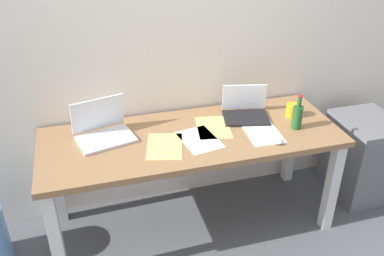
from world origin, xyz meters
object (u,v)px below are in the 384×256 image
(desk, at_px, (192,147))
(computer_mouse, at_px, (276,140))
(laptop_left, at_px, (103,130))
(filing_cabinet, at_px, (362,157))
(laptop_right, at_px, (245,111))
(coffee_mug, at_px, (292,110))
(beer_bottle, at_px, (297,116))

(desk, height_order, computer_mouse, computer_mouse)
(laptop_left, xyz_separation_m, filing_cabinet, (1.86, -0.12, -0.46))
(desk, height_order, laptop_right, laptop_right)
(laptop_right, height_order, filing_cabinet, laptop_right)
(desk, xyz_separation_m, filing_cabinet, (1.33, 0.00, -0.31))
(filing_cabinet, bearing_deg, laptop_right, 171.47)
(filing_cabinet, bearing_deg, laptop_left, 176.40)
(laptop_left, height_order, coffee_mug, laptop_left)
(coffee_mug, bearing_deg, laptop_left, 177.05)
(desk, bearing_deg, filing_cabinet, 0.00)
(beer_bottle, xyz_separation_m, coffee_mug, (0.04, 0.15, -0.04))
(computer_mouse, bearing_deg, beer_bottle, 11.25)
(desk, bearing_deg, beer_bottle, -8.19)
(laptop_right, height_order, beer_bottle, beer_bottle)
(laptop_right, bearing_deg, desk, -161.61)
(desk, relative_size, filing_cabinet, 3.00)
(beer_bottle, relative_size, computer_mouse, 2.30)
(laptop_right, bearing_deg, filing_cabinet, -8.53)
(laptop_right, xyz_separation_m, filing_cabinet, (0.91, -0.14, -0.45))
(beer_bottle, distance_m, computer_mouse, 0.25)
(desk, xyz_separation_m, beer_bottle, (0.67, -0.10, 0.18))
(coffee_mug, bearing_deg, filing_cabinet, -4.92)
(laptop_left, bearing_deg, laptop_right, 1.21)
(laptop_right, bearing_deg, coffee_mug, -15.59)
(beer_bottle, height_order, coffee_mug, beer_bottle)
(laptop_left, relative_size, coffee_mug, 4.05)
(laptop_left, height_order, computer_mouse, laptop_left)
(desk, distance_m, coffee_mug, 0.73)
(desk, xyz_separation_m, computer_mouse, (0.47, -0.23, 0.11))
(laptop_left, distance_m, laptop_right, 0.95)
(computer_mouse, height_order, coffee_mug, coffee_mug)
(desk, height_order, coffee_mug, coffee_mug)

